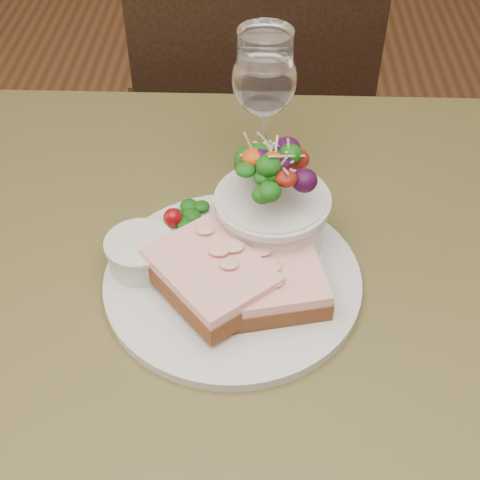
{
  "coord_description": "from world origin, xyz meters",
  "views": [
    {
      "loc": [
        0.02,
        -0.46,
        1.28
      ],
      "look_at": [
        0.0,
        0.02,
        0.81
      ],
      "focal_mm": 50.0,
      "sensor_mm": 36.0,
      "label": 1
    }
  ],
  "objects_px": {
    "cafe_table": "(237,355)",
    "wine_glass": "(264,84)",
    "ramekin": "(140,252)",
    "sandwich_front": "(265,285)",
    "sandwich_back": "(211,275)",
    "dinner_plate": "(233,280)",
    "salad_bowl": "(273,198)",
    "chair_far": "(238,198)"
  },
  "relations": [
    {
      "from": "sandwich_front",
      "to": "salad_bowl",
      "type": "xyz_separation_m",
      "value": [
        0.01,
        0.09,
        0.04
      ]
    },
    {
      "from": "salad_bowl",
      "to": "wine_glass",
      "type": "bearing_deg",
      "value": 94.55
    },
    {
      "from": "sandwich_front",
      "to": "wine_glass",
      "type": "distance_m",
      "value": 0.25
    },
    {
      "from": "cafe_table",
      "to": "sandwich_back",
      "type": "height_order",
      "value": "sandwich_back"
    },
    {
      "from": "sandwich_front",
      "to": "dinner_plate",
      "type": "bearing_deg",
      "value": 129.08
    },
    {
      "from": "dinner_plate",
      "to": "wine_glass",
      "type": "bearing_deg",
      "value": 81.88
    },
    {
      "from": "dinner_plate",
      "to": "ramekin",
      "type": "distance_m",
      "value": 0.1
    },
    {
      "from": "sandwich_front",
      "to": "wine_glass",
      "type": "height_order",
      "value": "wine_glass"
    },
    {
      "from": "sandwich_front",
      "to": "wine_glass",
      "type": "bearing_deg",
      "value": 78.68
    },
    {
      "from": "cafe_table",
      "to": "ramekin",
      "type": "distance_m",
      "value": 0.17
    },
    {
      "from": "cafe_table",
      "to": "chair_far",
      "type": "distance_m",
      "value": 0.79
    },
    {
      "from": "salad_bowl",
      "to": "sandwich_back",
      "type": "bearing_deg",
      "value": -126.99
    },
    {
      "from": "sandwich_back",
      "to": "salad_bowl",
      "type": "distance_m",
      "value": 0.11
    },
    {
      "from": "sandwich_back",
      "to": "cafe_table",
      "type": "bearing_deg",
      "value": 57.09
    },
    {
      "from": "cafe_table",
      "to": "dinner_plate",
      "type": "xyz_separation_m",
      "value": [
        -0.01,
        0.02,
        0.11
      ]
    },
    {
      "from": "salad_bowl",
      "to": "wine_glass",
      "type": "distance_m",
      "value": 0.15
    },
    {
      "from": "dinner_plate",
      "to": "sandwich_front",
      "type": "bearing_deg",
      "value": -38.45
    },
    {
      "from": "ramekin",
      "to": "wine_glass",
      "type": "relative_size",
      "value": 0.39
    },
    {
      "from": "ramekin",
      "to": "wine_glass",
      "type": "bearing_deg",
      "value": 56.27
    },
    {
      "from": "wine_glass",
      "to": "salad_bowl",
      "type": "bearing_deg",
      "value": -85.45
    },
    {
      "from": "salad_bowl",
      "to": "cafe_table",
      "type": "bearing_deg",
      "value": -114.12
    },
    {
      "from": "ramekin",
      "to": "wine_glass",
      "type": "height_order",
      "value": "wine_glass"
    },
    {
      "from": "sandwich_back",
      "to": "wine_glass",
      "type": "distance_m",
      "value": 0.25
    },
    {
      "from": "dinner_plate",
      "to": "wine_glass",
      "type": "xyz_separation_m",
      "value": [
        0.03,
        0.2,
        0.12
      ]
    },
    {
      "from": "dinner_plate",
      "to": "ramekin",
      "type": "relative_size",
      "value": 4.03
    },
    {
      "from": "cafe_table",
      "to": "wine_glass",
      "type": "distance_m",
      "value": 0.32
    },
    {
      "from": "salad_bowl",
      "to": "wine_glass",
      "type": "relative_size",
      "value": 0.73
    },
    {
      "from": "ramekin",
      "to": "wine_glass",
      "type": "xyz_separation_m",
      "value": [
        0.13,
        0.19,
        0.09
      ]
    },
    {
      "from": "ramekin",
      "to": "sandwich_front",
      "type": "bearing_deg",
      "value": -16.67
    },
    {
      "from": "sandwich_back",
      "to": "ramekin",
      "type": "bearing_deg",
      "value": -154.57
    },
    {
      "from": "chair_far",
      "to": "wine_glass",
      "type": "xyz_separation_m",
      "value": [
        0.05,
        -0.48,
        0.58
      ]
    },
    {
      "from": "ramekin",
      "to": "salad_bowl",
      "type": "xyz_separation_m",
      "value": [
        0.14,
        0.05,
        0.04
      ]
    },
    {
      "from": "sandwich_back",
      "to": "salad_bowl",
      "type": "relative_size",
      "value": 1.22
    },
    {
      "from": "chair_far",
      "to": "ramekin",
      "type": "height_order",
      "value": "chair_far"
    },
    {
      "from": "cafe_table",
      "to": "ramekin",
      "type": "relative_size",
      "value": 11.78
    },
    {
      "from": "ramekin",
      "to": "dinner_plate",
      "type": "bearing_deg",
      "value": -7.4
    },
    {
      "from": "chair_far",
      "to": "wine_glass",
      "type": "relative_size",
      "value": 5.14
    },
    {
      "from": "sandwich_front",
      "to": "cafe_table",
      "type": "bearing_deg",
      "value": 152.2
    },
    {
      "from": "dinner_plate",
      "to": "salad_bowl",
      "type": "distance_m",
      "value": 0.1
    },
    {
      "from": "cafe_table",
      "to": "sandwich_front",
      "type": "relative_size",
      "value": 5.86
    },
    {
      "from": "cafe_table",
      "to": "sandwich_front",
      "type": "xyz_separation_m",
      "value": [
        0.03,
        -0.01,
        0.13
      ]
    },
    {
      "from": "sandwich_front",
      "to": "ramekin",
      "type": "relative_size",
      "value": 2.01
    }
  ]
}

